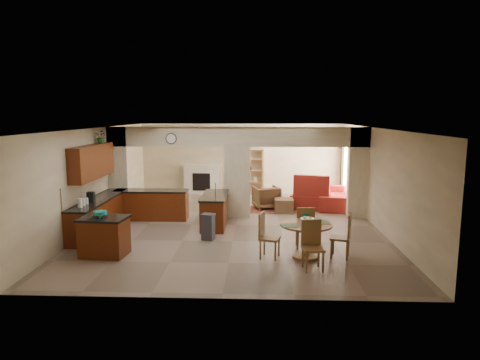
{
  "coord_description": "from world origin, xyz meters",
  "views": [
    {
      "loc": [
        0.59,
        -12.05,
        3.21
      ],
      "look_at": [
        0.11,
        0.3,
        1.28
      ],
      "focal_mm": 32.0,
      "sensor_mm": 36.0,
      "label": 1
    }
  ],
  "objects_px": {
    "sofa": "(334,195)",
    "kitchen_island": "(104,236)",
    "dining_table": "(306,236)",
    "armchair": "(266,197)"
  },
  "relations": [
    {
      "from": "dining_table",
      "to": "sofa",
      "type": "xyz_separation_m",
      "value": [
        1.6,
        5.56,
        -0.14
      ]
    },
    {
      "from": "kitchen_island",
      "to": "armchair",
      "type": "distance_m",
      "value": 6.33
    },
    {
      "from": "dining_table",
      "to": "armchair",
      "type": "bearing_deg",
      "value": 98.6
    },
    {
      "from": "sofa",
      "to": "armchair",
      "type": "relative_size",
      "value": 3.1
    },
    {
      "from": "sofa",
      "to": "kitchen_island",
      "type": "bearing_deg",
      "value": 140.24
    },
    {
      "from": "kitchen_island",
      "to": "sofa",
      "type": "height_order",
      "value": "kitchen_island"
    },
    {
      "from": "kitchen_island",
      "to": "armchair",
      "type": "relative_size",
      "value": 1.31
    },
    {
      "from": "sofa",
      "to": "armchair",
      "type": "height_order",
      "value": "armchair"
    },
    {
      "from": "kitchen_island",
      "to": "dining_table",
      "type": "relative_size",
      "value": 0.96
    },
    {
      "from": "kitchen_island",
      "to": "dining_table",
      "type": "height_order",
      "value": "kitchen_island"
    }
  ]
}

